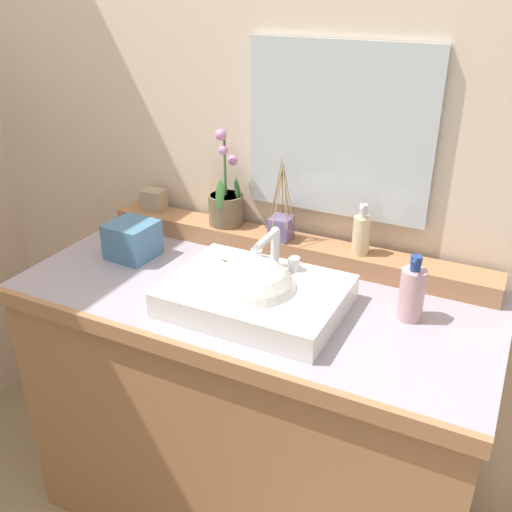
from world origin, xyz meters
name	(u,v)px	position (x,y,z in m)	size (l,w,h in m)	color
wall_back	(316,103)	(0.00, 0.41, 1.27)	(3.26, 0.20, 2.53)	beige
vanity_cabinet	(254,410)	(0.00, 0.00, 0.42)	(1.29, 0.62, 0.84)	#A36F48
back_ledge	(290,247)	(0.00, 0.24, 0.87)	(1.22, 0.11, 0.06)	#A36F48
sink_basin	(254,297)	(0.04, -0.08, 0.87)	(0.44, 0.33, 0.26)	white
soap_bar	(231,256)	(-0.08, 0.02, 0.92)	(0.07, 0.04, 0.02)	beige
potted_plant	(226,203)	(-0.22, 0.25, 0.97)	(0.11, 0.12, 0.31)	brown
soap_dispenser	(361,234)	(0.22, 0.23, 0.96)	(0.05, 0.05, 0.15)	#D4BB8A
reed_diffuser	(281,227)	(-0.02, 0.22, 0.94)	(0.08, 0.09, 0.25)	slate
trinket_box	(154,200)	(-0.50, 0.25, 0.93)	(0.07, 0.06, 0.07)	tan
lotion_bottle	(412,293)	(0.41, 0.05, 0.91)	(0.06, 0.07, 0.17)	#C99CA0
tissue_box	(132,240)	(-0.42, 0.03, 0.89)	(0.13, 0.13, 0.11)	teal
mirror	(338,132)	(0.11, 0.30, 1.22)	(0.54, 0.02, 0.48)	silver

